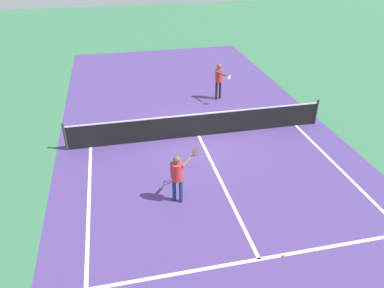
{
  "coord_description": "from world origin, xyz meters",
  "views": [
    {
      "loc": [
        -2.98,
        -12.27,
        6.95
      ],
      "look_at": [
        -0.76,
        -2.25,
        1.0
      ],
      "focal_mm": 34.53,
      "sensor_mm": 36.0,
      "label": 1
    }
  ],
  "objects_px": {
    "net": "(199,125)",
    "tennis_ball_mid_court": "(284,255)",
    "player_near": "(178,173)",
    "player_far": "(219,78)"
  },
  "relations": [
    {
      "from": "net",
      "to": "tennis_ball_mid_court",
      "type": "relative_size",
      "value": 150.85
    },
    {
      "from": "player_near",
      "to": "tennis_ball_mid_court",
      "type": "relative_size",
      "value": 23.53
    },
    {
      "from": "net",
      "to": "tennis_ball_mid_court",
      "type": "xyz_separation_m",
      "value": [
        0.61,
        -6.44,
        -0.46
      ]
    },
    {
      "from": "player_far",
      "to": "tennis_ball_mid_court",
      "type": "bearing_deg",
      "value": -96.65
    },
    {
      "from": "player_near",
      "to": "player_far",
      "type": "relative_size",
      "value": 0.91
    },
    {
      "from": "net",
      "to": "player_far",
      "type": "xyz_separation_m",
      "value": [
        1.76,
        3.36,
        0.57
      ]
    },
    {
      "from": "tennis_ball_mid_court",
      "to": "net",
      "type": "bearing_deg",
      "value": 95.44
    },
    {
      "from": "player_near",
      "to": "tennis_ball_mid_court",
      "type": "height_order",
      "value": "player_near"
    },
    {
      "from": "net",
      "to": "player_near",
      "type": "relative_size",
      "value": 6.41
    },
    {
      "from": "player_near",
      "to": "player_far",
      "type": "bearing_deg",
      "value": 65.26
    }
  ]
}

